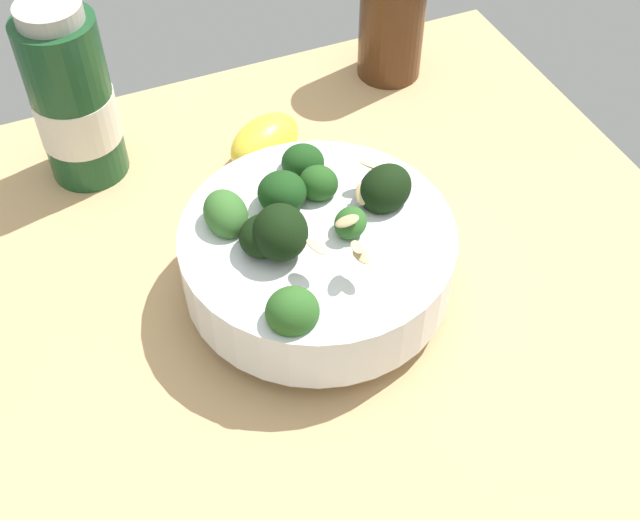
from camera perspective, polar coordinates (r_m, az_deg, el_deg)
ground_plane at (r=65.16cm, az=1.17°, el=-2.86°), size 60.36×60.36×4.24cm
bowl_of_broccoli at (r=59.50cm, az=-0.18°, el=0.36°), size 20.11×20.11×10.99cm
lemon_wedge at (r=72.64cm, az=-3.54°, el=8.35°), size 8.61×7.38×4.21cm
bottle_tall at (r=71.22cm, az=-16.89°, el=10.63°), size 6.80×6.80×16.15cm
bottle_short at (r=80.76cm, az=5.11°, el=17.09°), size 6.29×6.29×14.74cm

